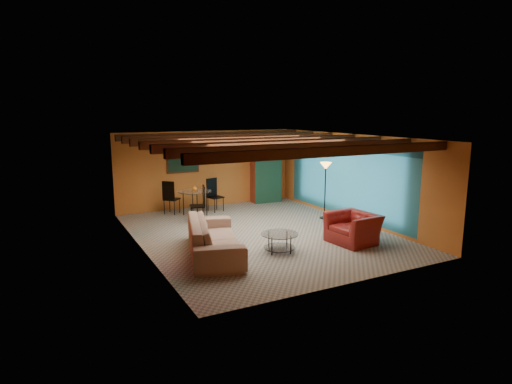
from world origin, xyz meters
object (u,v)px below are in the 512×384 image
armchair (353,228)px  armoire (265,178)px  coffee_table (280,242)px  potted_plant (265,148)px  vase (194,179)px  floor_lamp (325,191)px  sofa (214,237)px  dining_table (195,198)px

armchair → armoire: (0.44, 5.60, 0.51)m
coffee_table → potted_plant: bearing=64.9°
coffee_table → potted_plant: size_ratio=1.97×
armoire → vase: size_ratio=10.33×
armoire → floor_lamp: 3.18m
floor_lamp → potted_plant: 3.37m
sofa → coffee_table: bearing=-93.6°
armchair → armoire: 5.64m
sofa → armoire: bearing=-23.5°
coffee_table → vase: vase is taller
sofa → potted_plant: (4.00, 4.80, 1.61)m
floor_lamp → vase: floor_lamp is taller
coffee_table → vase: (-0.59, 4.48, 1.00)m
floor_lamp → armoire: bearing=98.1°
dining_table → potted_plant: size_ratio=4.74×
potted_plant → vase: size_ratio=2.66×
armchair → coffee_table: bearing=-102.5°
sofa → potted_plant: potted_plant is taller
armchair → dining_table: dining_table is taller
sofa → armchair: sofa is taller
armchair → vase: bearing=-156.3°
dining_table → armoire: 3.23m
armchair → armoire: size_ratio=0.67×
armchair → floor_lamp: size_ratio=0.66×
dining_table → vase: (0.00, 0.00, 0.66)m
dining_table → floor_lamp: (3.54, -2.29, 0.34)m
sofa → floor_lamp: floor_lamp is taller
sofa → dining_table: bearing=3.4°
potted_plant → floor_lamp: bearing=-81.9°
coffee_table → floor_lamp: 3.74m
coffee_table → vase: bearing=97.4°
sofa → coffee_table: (1.49, -0.54, -0.19)m
sofa → potted_plant: 6.45m
coffee_table → armoire: 5.94m
floor_lamp → sofa: bearing=-159.6°
dining_table → armoire: size_ratio=1.22×
dining_table → sofa: bearing=-103.0°
armoire → floor_lamp: floor_lamp is taller
vase → potted_plant: bearing=15.6°
floor_lamp → vase: (-3.54, 2.29, 0.32)m
armchair → dining_table: bearing=-156.3°
sofa → vase: 4.12m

